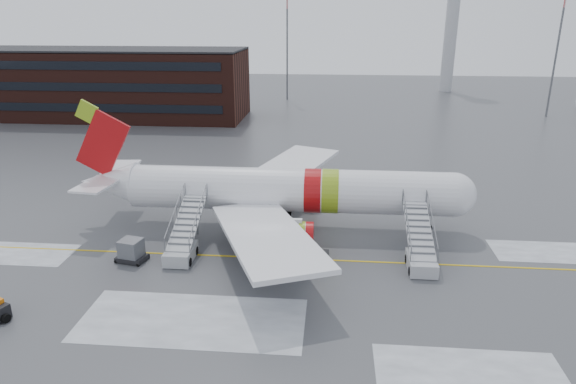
# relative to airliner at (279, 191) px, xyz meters

# --- Properties ---
(ground) EXTENTS (260.00, 260.00, 0.00)m
(ground) POSITION_rel_airliner_xyz_m (2.15, -5.33, -3.42)
(ground) COLOR #494C4F
(ground) RESTS_ON ground
(airliner) EXTENTS (35.03, 32.97, 11.18)m
(airliner) POSITION_rel_airliner_xyz_m (0.00, 0.00, 0.00)
(airliner) COLOR white
(airliner) RESTS_ON ground
(airstair_fwd) EXTENTS (2.05, 7.70, 3.48)m
(airstair_fwd) POSITION_rel_airliner_xyz_m (11.37, -6.54, -2.35)
(airstair_fwd) COLOR #A6A8AD
(airstair_fwd) RESTS_ON ground
(airstair_aft) EXTENTS (2.05, 7.70, 3.48)m
(airstair_aft) POSITION_rel_airliner_xyz_m (-6.90, -6.54, -2.35)
(airstair_aft) COLOR #A3A6AA
(airstair_aft) RESTS_ON ground
(pushback_tug) EXTENTS (3.20, 2.46, 1.79)m
(pushback_tug) POSITION_rel_airliner_xyz_m (2.71, -7.01, -2.63)
(pushback_tug) COLOR black
(pushback_tug) RESTS_ON ground
(uld_container) EXTENTS (2.43, 1.98, 1.76)m
(uld_container) POSITION_rel_airliner_xyz_m (-10.64, -7.75, -2.60)
(uld_container) COLOR black
(uld_container) RESTS_ON ground
(terminal_building) EXTENTS (62.00, 16.11, 12.30)m
(terminal_building) POSITION_rel_airliner_xyz_m (-42.85, 49.65, 2.78)
(terminal_building) COLOR #3F1E16
(terminal_building) RESTS_ON ground
(control_tower) EXTENTS (6.40, 6.40, 30.00)m
(control_tower) POSITION_rel_airliner_xyz_m (32.15, 89.67, 15.33)
(control_tower) COLOR #B2B5BA
(control_tower) RESTS_ON ground
(light_mast_far_ne) EXTENTS (1.20, 1.20, 24.25)m
(light_mast_far_ne) POSITION_rel_airliner_xyz_m (44.15, 56.67, 10.42)
(light_mast_far_ne) COLOR #595B60
(light_mast_far_ne) RESTS_ON ground
(light_mast_far_n) EXTENTS (1.20, 1.20, 24.25)m
(light_mast_far_n) POSITION_rel_airliner_xyz_m (-5.85, 72.67, 10.42)
(light_mast_far_n) COLOR #595B60
(light_mast_far_n) RESTS_ON ground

